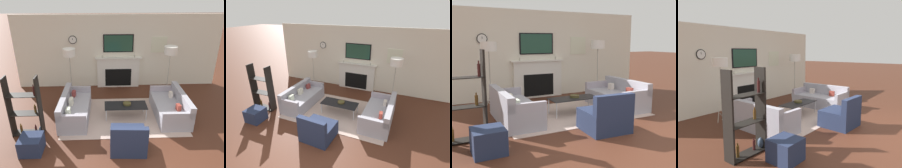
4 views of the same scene
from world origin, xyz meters
TOP-DOWN VIEW (x-y plane):
  - fireplace_wall at (0.00, 4.97)m, footprint 7.57×0.28m
  - area_rug at (0.00, 2.73)m, footprint 3.48×2.17m
  - couch_left at (-1.43, 2.73)m, footprint 0.82×1.84m
  - couch_right at (1.44, 2.73)m, footprint 0.89×1.78m
  - armchair at (0.00, 1.28)m, footprint 0.88×0.85m
  - coffee_table at (0.08, 2.68)m, footprint 1.24×0.53m
  - decorative_bowl at (0.12, 2.73)m, footprint 0.24×0.24m
  - floor_lamp_left at (-1.66, 4.01)m, footprint 0.40×0.40m
  - floor_lamp_right at (1.66, 4.01)m, footprint 0.44×0.44m
  - shelf_unit at (-2.53, 1.97)m, footprint 0.80×0.28m
  - ottoman at (-2.27, 1.27)m, footprint 0.51×0.51m

SIDE VIEW (x-z plane):
  - area_rug at x=0.00m, z-range 0.00..0.01m
  - ottoman at x=-2.27m, z-range 0.00..0.41m
  - couch_right at x=1.44m, z-range -0.10..0.63m
  - armchair at x=0.00m, z-range -0.13..0.66m
  - couch_left at x=-1.43m, z-range -0.09..0.63m
  - coffee_table at x=0.08m, z-range 0.17..0.57m
  - decorative_bowl at x=0.12m, z-range 0.40..0.45m
  - shelf_unit at x=-2.53m, z-range -0.10..1.53m
  - fireplace_wall at x=0.00m, z-range -0.13..2.57m
  - floor_lamp_left at x=-1.66m, z-range 0.72..2.48m
  - floor_lamp_right at x=1.66m, z-range 0.74..2.54m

